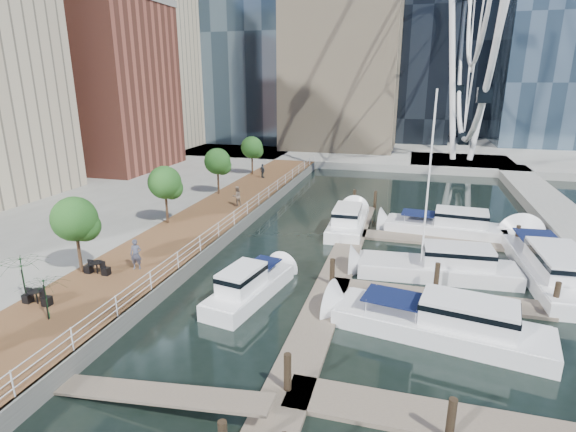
{
  "coord_description": "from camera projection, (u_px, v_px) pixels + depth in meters",
  "views": [
    {
      "loc": [
        7.02,
        -16.49,
        11.93
      ],
      "look_at": [
        -0.84,
        11.98,
        3.0
      ],
      "focal_mm": 28.0,
      "sensor_mm": 36.0,
      "label": 1
    }
  ],
  "objects": [
    {
      "name": "pedestrian_near",
      "position": [
        136.0,
        254.0,
        26.93
      ],
      "size": [
        0.78,
        0.62,
        1.86
      ],
      "primitive_type": "imported",
      "rotation": [
        0.0,
        0.0,
        0.29
      ],
      "color": "#43465A",
      "rests_on": "boardwalk"
    },
    {
      "name": "pedestrian_mid",
      "position": [
        237.0,
        196.0,
        40.65
      ],
      "size": [
        1.08,
        1.11,
        1.8
      ],
      "primitive_type": "imported",
      "rotation": [
        0.0,
        0.0,
        -2.24
      ],
      "color": "gray",
      "rests_on": "boardwalk"
    },
    {
      "name": "street_trees",
      "position": [
        165.0,
        183.0,
        35.04
      ],
      "size": [
        2.6,
        42.6,
        4.6
      ],
      "color": "#3F2B1C",
      "rests_on": "ground"
    },
    {
      "name": "floating_docks",
      "position": [
        418.0,
        275.0,
        27.5
      ],
      "size": [
        16.0,
        34.0,
        2.6
      ],
      "color": "#6D6051",
      "rests_on": "ground"
    },
    {
      "name": "moored_yachts",
      "position": [
        439.0,
        274.0,
        28.91
      ],
      "size": [
        21.29,
        32.26,
        11.5
      ],
      "color": "silver",
      "rests_on": "ground"
    },
    {
      "name": "pedestrian_far",
      "position": [
        263.0,
        171.0,
        52.41
      ],
      "size": [
        1.01,
        0.91,
        1.65
      ],
      "primitive_type": "imported",
      "rotation": [
        0.0,
        0.0,
        2.49
      ],
      "color": "#394047",
      "rests_on": "boardwalk"
    },
    {
      "name": "railing",
      "position": [
        234.0,
        218.0,
        35.41
      ],
      "size": [
        0.1,
        60.0,
        1.05
      ],
      "primitive_type": null,
      "color": "white",
      "rests_on": "boardwalk"
    },
    {
      "name": "midrise_condos",
      "position": [
        40.0,
        67.0,
        49.87
      ],
      "size": [
        19.0,
        67.0,
        28.0
      ],
      "color": "#BCAD8E",
      "rests_on": "ground"
    },
    {
      "name": "cafe_tables",
      "position": [
        10.0,
        317.0,
        20.86
      ],
      "size": [
        2.5,
        13.7,
        0.74
      ],
      "color": "black",
      "rests_on": "ground"
    },
    {
      "name": "land_far",
      "position": [
        385.0,
        127.0,
        114.43
      ],
      "size": [
        200.0,
        114.0,
        1.0
      ],
      "primitive_type": "cube",
      "color": "gray",
      "rests_on": "ground"
    },
    {
      "name": "pier",
      "position": [
        461.0,
        163.0,
        64.73
      ],
      "size": [
        14.0,
        12.0,
        1.0
      ],
      "primitive_type": "cube",
      "color": "gray",
      "rests_on": "ground"
    },
    {
      "name": "boardwalk",
      "position": [
        201.0,
        227.0,
        36.45
      ],
      "size": [
        6.0,
        60.0,
        1.0
      ],
      "primitive_type": "cube",
      "color": "brown",
      "rests_on": "ground"
    },
    {
      "name": "ground",
      "position": [
        236.0,
        353.0,
        20.46
      ],
      "size": [
        520.0,
        520.0,
        0.0
      ],
      "primitive_type": "plane",
      "color": "black",
      "rests_on": "ground"
    },
    {
      "name": "seawall",
      "position": [
        236.0,
        230.0,
        35.68
      ],
      "size": [
        0.25,
        60.0,
        1.0
      ],
      "primitive_type": "cube",
      "color": "#595954",
      "rests_on": "ground"
    },
    {
      "name": "yacht_foreground",
      "position": [
        438.0,
        335.0,
        21.91
      ],
      "size": [
        11.46,
        4.88,
        2.15
      ],
      "primitive_type": null,
      "rotation": [
        0.0,
        0.0,
        1.39
      ],
      "color": "white",
      "rests_on": "ground"
    },
    {
      "name": "cafe_seating",
      "position": [
        4.0,
        299.0,
        20.87
      ],
      "size": [
        5.3,
        7.63,
        2.52
      ],
      "color": "#103C14",
      "rests_on": "ground"
    }
  ]
}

